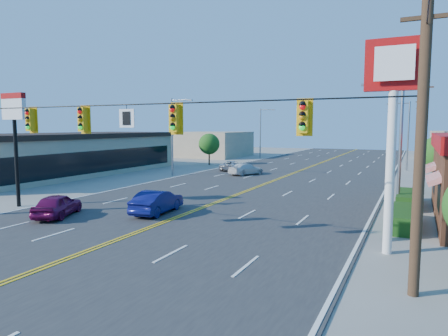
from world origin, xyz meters
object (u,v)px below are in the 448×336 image
at_px(car_magenta, 57,206).
at_px(car_blue, 157,203).
at_px(kfc_pylon, 393,103).
at_px(car_white, 246,170).
at_px(pizza_hut_sign, 15,125).
at_px(car_silver, 232,166).
at_px(signal_span, 102,132).

relative_size(car_magenta, car_blue, 0.92).
height_order(kfc_pylon, car_white, kfc_pylon).
distance_m(kfc_pylon, pizza_hut_sign, 22.02).
bearing_deg(car_silver, car_magenta, 86.50).
bearing_deg(car_white, kfc_pylon, 148.97).
distance_m(kfc_pylon, car_magenta, 18.06).
xyz_separation_m(car_white, car_silver, (-3.10, 3.15, -0.04)).
xyz_separation_m(signal_span, car_silver, (-7.17, 28.78, -4.33)).
height_order(signal_span, car_silver, signal_span).
bearing_deg(kfc_pylon, pizza_hut_sign, 180.00).
relative_size(signal_span, kfc_pylon, 2.86).
bearing_deg(pizza_hut_sign, kfc_pylon, 0.00).
relative_size(car_magenta, car_white, 0.92).
relative_size(pizza_hut_sign, car_silver, 1.71).
bearing_deg(kfc_pylon, car_blue, 170.98).
distance_m(car_blue, car_white, 19.79).
relative_size(signal_span, pizza_hut_sign, 3.55).
distance_m(car_white, car_silver, 4.42).
bearing_deg(car_blue, pizza_hut_sign, 5.66).
bearing_deg(pizza_hut_sign, car_blue, 12.11).
relative_size(pizza_hut_sign, car_blue, 1.66).
relative_size(car_blue, car_silver, 1.03).
bearing_deg(signal_span, car_blue, 104.26).
relative_size(car_magenta, car_silver, 0.95).
xyz_separation_m(signal_span, pizza_hut_sign, (-10.88, 4.00, 0.30)).
height_order(signal_span, kfc_pylon, signal_span).
bearing_deg(car_magenta, kfc_pylon, 160.93).
relative_size(signal_span, car_silver, 6.06).
bearing_deg(car_blue, kfc_pylon, 164.53).
distance_m(car_magenta, car_white, 22.90).
bearing_deg(car_blue, car_magenta, 28.51).
xyz_separation_m(signal_span, car_magenta, (-6.07, 2.83, -4.24)).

